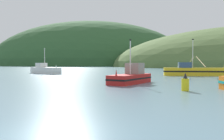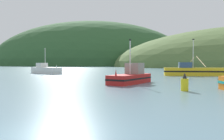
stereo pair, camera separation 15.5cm
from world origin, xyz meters
TOP-DOWN VIEW (x-y plane):
  - ground_plane at (0.00, 0.00)m, footprint 600.00×600.00m
  - hill_far_right at (-25.27, 219.53)m, footprint 190.91×152.73m
  - fishing_boat_white at (-14.02, 42.95)m, footprint 8.54×7.89m
  - fishing_boat_yellow at (16.31, 35.61)m, footprint 11.47×15.60m
  - fishing_boat_red at (3.86, 19.37)m, footprint 5.46×7.07m
  - channel_buoy at (8.12, 12.34)m, footprint 0.63×0.63m

SIDE VIEW (x-z plane):
  - ground_plane at x=0.00m, z-range 0.00..0.00m
  - hill_far_right at x=-25.27m, z-range -41.86..41.86m
  - channel_buoy at x=8.12m, z-range -0.14..1.41m
  - fishing_boat_red at x=3.86m, z-range -1.82..3.31m
  - fishing_boat_white at x=-14.02m, z-range -1.96..3.64m
  - fishing_boat_yellow at x=16.31m, z-range -2.54..4.27m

